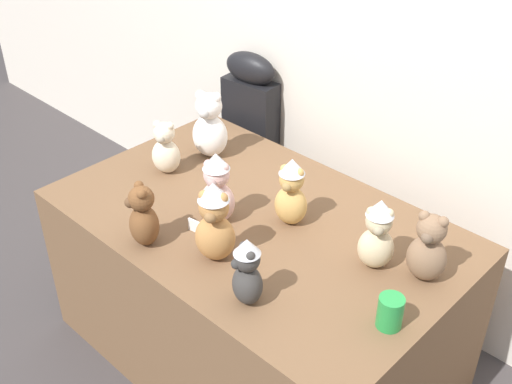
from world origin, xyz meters
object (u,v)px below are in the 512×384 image
at_px(teddy_bear_charcoal, 247,272).
at_px(teddy_bear_honey, 291,192).
at_px(teddy_bear_snow, 210,126).
at_px(party_cup_green, 390,312).
at_px(teddy_bear_chestnut, 143,217).
at_px(teddy_bear_caramel, 215,222).
at_px(instrument_case, 251,149).
at_px(teddy_bear_cream, 165,149).
at_px(teddy_bear_sand, 377,235).
at_px(teddy_bear_blush, 217,188).
at_px(teddy_bear_mocha, 428,249).
at_px(display_table, 256,290).

distance_m(teddy_bear_charcoal, teddy_bear_honey, 0.46).
height_order(teddy_bear_snow, party_cup_green, teddy_bear_snow).
bearing_deg(teddy_bear_charcoal, teddy_bear_chestnut, -151.50).
bearing_deg(party_cup_green, teddy_bear_caramel, -167.20).
bearing_deg(instrument_case, teddy_bear_honey, -41.95).
distance_m(teddy_bear_charcoal, party_cup_green, 0.45).
bearing_deg(teddy_bear_cream, teddy_bear_sand, -22.79).
bearing_deg(teddy_bear_blush, teddy_bear_mocha, -6.02).
height_order(teddy_bear_caramel, teddy_bear_cream, teddy_bear_caramel).
distance_m(teddy_bear_chestnut, teddy_bear_honey, 0.54).
relative_size(display_table, teddy_bear_mocha, 6.03).
bearing_deg(teddy_bear_charcoal, teddy_bear_caramel, -174.91).
xyz_separation_m(teddy_bear_caramel, teddy_bear_honey, (0.05, 0.34, -0.02)).
bearing_deg(teddy_bear_chestnut, teddy_bear_snow, 144.51).
bearing_deg(display_table, teddy_bear_charcoal, -49.71).
bearing_deg(display_table, teddy_bear_honey, 32.99).
relative_size(teddy_bear_sand, teddy_bear_caramel, 0.87).
xyz_separation_m(teddy_bear_sand, teddy_bear_cream, (-0.99, -0.10, -0.02)).
height_order(teddy_bear_sand, teddy_bear_caramel, teddy_bear_caramel).
height_order(teddy_bear_charcoal, party_cup_green, teddy_bear_charcoal).
distance_m(instrument_case, teddy_bear_honey, 0.98).
distance_m(teddy_bear_honey, teddy_bear_cream, 0.62).
xyz_separation_m(teddy_bear_snow, teddy_bear_cream, (-0.03, -0.22, -0.03)).
xyz_separation_m(teddy_bear_chestnut, party_cup_green, (0.87, 0.26, -0.06)).
distance_m(teddy_bear_snow, teddy_bear_blush, 0.49).
bearing_deg(teddy_bear_snow, teddy_bear_honey, -37.18).
height_order(teddy_bear_charcoal, teddy_bear_chestnut, teddy_bear_charcoal).
height_order(teddy_bear_snow, teddy_bear_chestnut, teddy_bear_snow).
xyz_separation_m(teddy_bear_snow, teddy_bear_blush, (0.38, -0.31, -0.00)).
bearing_deg(teddy_bear_chestnut, instrument_case, 142.11).
relative_size(teddy_bear_mocha, teddy_bear_honey, 0.94).
bearing_deg(teddy_bear_mocha, teddy_bear_snow, 163.99).
relative_size(teddy_bear_honey, teddy_bear_cream, 1.16).
relative_size(instrument_case, teddy_bear_sand, 3.86).
bearing_deg(teddy_bear_snow, teddy_bear_blush, -63.60).
bearing_deg(teddy_bear_blush, instrument_case, 101.67).
bearing_deg(teddy_bear_blush, teddy_bear_caramel, -70.00).
bearing_deg(teddy_bear_caramel, teddy_bear_chestnut, 174.08).
relative_size(teddy_bear_snow, teddy_bear_charcoal, 1.23).
bearing_deg(party_cup_green, teddy_bear_mocha, 98.96).
height_order(instrument_case, teddy_bear_charcoal, instrument_case).
distance_m(instrument_case, teddy_bear_caramel, 1.17).
xyz_separation_m(teddy_bear_chestnut, teddy_bear_honey, (0.29, 0.45, 0.02)).
distance_m(display_table, teddy_bear_charcoal, 0.66).
bearing_deg(teddy_bear_caramel, teddy_bear_cream, 124.79).
xyz_separation_m(teddy_bear_mocha, teddy_bear_honey, (-0.53, -0.07, 0.01)).
bearing_deg(party_cup_green, teddy_bear_cream, 174.76).
distance_m(teddy_bear_snow, teddy_bear_cream, 0.23).
distance_m(teddy_bear_chestnut, party_cup_green, 0.90).
distance_m(display_table, teddy_bear_chestnut, 0.64).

